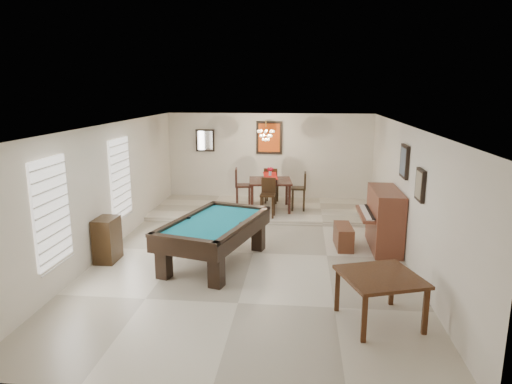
% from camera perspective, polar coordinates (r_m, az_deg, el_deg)
% --- Properties ---
extents(ground_plane, '(6.00, 9.00, 0.02)m').
position_cam_1_polar(ground_plane, '(9.44, -0.37, -7.69)').
color(ground_plane, beige).
extents(wall_back, '(6.00, 0.04, 2.60)m').
position_cam_1_polar(wall_back, '(13.47, 1.66, 4.28)').
color(wall_back, silver).
rests_on(wall_back, ground_plane).
extents(wall_front, '(6.00, 0.04, 2.60)m').
position_cam_1_polar(wall_front, '(4.83, -6.17, -11.70)').
color(wall_front, silver).
rests_on(wall_front, ground_plane).
extents(wall_left, '(0.04, 9.00, 2.60)m').
position_cam_1_polar(wall_left, '(9.84, -18.03, 0.47)').
color(wall_left, silver).
rests_on(wall_left, ground_plane).
extents(wall_right, '(0.04, 9.00, 2.60)m').
position_cam_1_polar(wall_right, '(9.25, 18.44, -0.32)').
color(wall_right, silver).
rests_on(wall_right, ground_plane).
extents(ceiling, '(6.00, 9.00, 0.04)m').
position_cam_1_polar(ceiling, '(8.87, -0.39, 8.31)').
color(ceiling, white).
rests_on(ceiling, wall_back).
extents(dining_step, '(6.00, 2.50, 0.12)m').
position_cam_1_polar(dining_step, '(12.50, 1.21, -2.19)').
color(dining_step, beige).
rests_on(dining_step, ground_plane).
extents(window_left_front, '(0.06, 1.00, 1.70)m').
position_cam_1_polar(window_left_front, '(7.90, -24.20, -2.24)').
color(window_left_front, white).
rests_on(window_left_front, wall_left).
extents(window_left_rear, '(0.06, 1.00, 1.70)m').
position_cam_1_polar(window_left_rear, '(10.35, -16.60, 1.71)').
color(window_left_rear, white).
rests_on(window_left_rear, wall_left).
extents(pool_table, '(1.97, 2.76, 0.83)m').
position_cam_1_polar(pool_table, '(8.84, -5.17, -6.26)').
color(pool_table, black).
rests_on(pool_table, ground_plane).
extents(square_table, '(1.32, 1.32, 0.72)m').
position_cam_1_polar(square_table, '(6.93, 15.15, -12.73)').
color(square_table, '#371D0D').
rests_on(square_table, ground_plane).
extents(upright_piano, '(0.85, 1.51, 1.26)m').
position_cam_1_polar(upright_piano, '(9.88, 14.93, -3.29)').
color(upright_piano, brown).
rests_on(upright_piano, ground_plane).
extents(piano_bench, '(0.38, 0.86, 0.47)m').
position_cam_1_polar(piano_bench, '(9.88, 10.87, -5.48)').
color(piano_bench, brown).
rests_on(piano_bench, ground_plane).
extents(apothecary_chest, '(0.38, 0.58, 0.86)m').
position_cam_1_polar(apothecary_chest, '(9.36, -18.11, -5.67)').
color(apothecary_chest, black).
rests_on(apothecary_chest, ground_plane).
extents(dining_table, '(1.22, 1.22, 0.92)m').
position_cam_1_polar(dining_table, '(12.21, 1.77, -0.06)').
color(dining_table, black).
rests_on(dining_table, dining_step).
extents(flower_vase, '(0.15, 0.15, 0.23)m').
position_cam_1_polar(flower_vase, '(12.09, 1.79, 2.59)').
color(flower_vase, '#A70E1F').
rests_on(flower_vase, dining_table).
extents(dining_chair_south, '(0.38, 0.38, 0.98)m').
position_cam_1_polar(dining_chair_south, '(11.46, 1.47, -0.75)').
color(dining_chair_south, black).
rests_on(dining_chair_south, dining_step).
extents(dining_chair_north, '(0.41, 0.41, 1.01)m').
position_cam_1_polar(dining_chair_north, '(12.92, 1.96, 0.87)').
color(dining_chair_north, black).
rests_on(dining_chair_north, dining_step).
extents(dining_chair_west, '(0.45, 0.45, 1.11)m').
position_cam_1_polar(dining_chair_west, '(12.21, -1.61, 0.40)').
color(dining_chair_west, black).
rests_on(dining_chair_west, dining_step).
extents(dining_chair_east, '(0.38, 0.38, 1.02)m').
position_cam_1_polar(dining_chair_east, '(12.18, 5.33, 0.11)').
color(dining_chair_east, black).
rests_on(dining_chair_east, dining_step).
extents(chandelier, '(0.44, 0.44, 0.60)m').
position_cam_1_polar(chandelier, '(12.08, 1.24, 7.60)').
color(chandelier, '#FFE5B2').
rests_on(chandelier, ceiling).
extents(back_painting, '(0.75, 0.06, 0.95)m').
position_cam_1_polar(back_painting, '(13.36, 1.66, 6.80)').
color(back_painting, '#D84C14').
rests_on(back_painting, wall_back).
extents(back_mirror, '(0.55, 0.06, 0.65)m').
position_cam_1_polar(back_mirror, '(13.64, -6.38, 6.43)').
color(back_mirror, white).
rests_on(back_mirror, wall_back).
extents(right_picture_upper, '(0.06, 0.55, 0.65)m').
position_cam_1_polar(right_picture_upper, '(9.42, 18.07, 3.65)').
color(right_picture_upper, slate).
rests_on(right_picture_upper, wall_right).
extents(right_picture_lower, '(0.06, 0.45, 0.55)m').
position_cam_1_polar(right_picture_lower, '(8.21, 19.85, 0.82)').
color(right_picture_lower, gray).
rests_on(right_picture_lower, wall_right).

